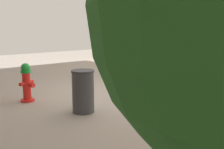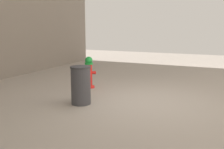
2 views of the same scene
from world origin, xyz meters
TOP-DOWN VIEW (x-y plane):
  - ground_plane at (0.00, 0.00)m, footprint 23.40×23.40m
  - fire_hydrant at (1.89, -0.71)m, footprint 0.41×0.39m
  - trash_bin at (1.26, 0.79)m, footprint 0.48×0.48m

SIDE VIEW (x-z plane):
  - ground_plane at x=0.00m, z-range 0.00..0.00m
  - trash_bin at x=1.26m, z-range 0.00..0.90m
  - fire_hydrant at x=1.89m, z-range 0.00..0.93m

